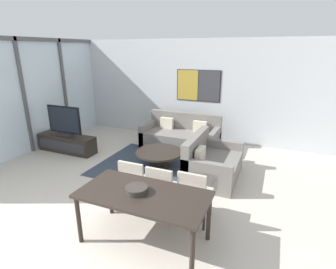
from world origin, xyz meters
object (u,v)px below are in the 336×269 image
(dining_chair_left, at_px, (135,180))
(dining_chair_centre, at_px, (162,187))
(sofa_main, at_px, (181,136))
(fruit_bowl, at_px, (137,189))
(coffee_table, at_px, (159,155))
(dining_table, at_px, (143,198))
(television, at_px, (64,121))
(tv_console, at_px, (67,143))
(dining_chair_right, at_px, (194,192))
(sofa_side, at_px, (210,164))

(dining_chair_left, distance_m, dining_chair_centre, 0.49)
(sofa_main, height_order, fruit_bowl, sofa_main)
(coffee_table, distance_m, fruit_bowl, 2.44)
(coffee_table, height_order, dining_table, dining_table)
(television, distance_m, dining_chair_left, 3.28)
(dining_chair_centre, bearing_deg, coffee_table, 116.47)
(coffee_table, relative_size, fruit_bowl, 3.53)
(tv_console, bearing_deg, dining_chair_right, -21.31)
(dining_chair_centre, xyz_separation_m, fruit_bowl, (-0.09, -0.62, 0.28))
(tv_console, xyz_separation_m, television, (0.00, 0.00, 0.59))
(sofa_side, height_order, dining_table, sofa_side)
(television, height_order, fruit_bowl, television)
(tv_console, bearing_deg, dining_table, -32.59)
(dining_table, bearing_deg, television, 147.40)
(tv_console, xyz_separation_m, coffee_table, (2.56, 0.10, 0.06))
(coffee_table, height_order, dining_chair_centre, dining_chair_centre)
(dining_chair_centre, bearing_deg, dining_table, -90.00)
(tv_console, distance_m, dining_table, 4.03)
(sofa_main, height_order, coffee_table, sofa_main)
(sofa_main, relative_size, fruit_bowl, 6.80)
(television, height_order, dining_chair_right, television)
(sofa_main, xyz_separation_m, dining_table, (0.82, -3.67, 0.39))
(coffee_table, xyz_separation_m, dining_chair_centre, (0.82, -1.65, 0.23))
(sofa_main, relative_size, dining_chair_right, 2.30)
(dining_table, bearing_deg, sofa_main, 102.58)
(television, relative_size, fruit_bowl, 3.33)
(fruit_bowl, bearing_deg, dining_chair_right, 48.97)
(sofa_main, height_order, dining_chair_centre, dining_chair_centre)
(sofa_side, height_order, dining_chair_centre, dining_chair_centre)
(sofa_main, bearing_deg, sofa_side, -51.33)
(sofa_side, distance_m, dining_chair_left, 1.80)
(dining_chair_left, height_order, dining_chair_right, same)
(tv_console, bearing_deg, coffee_table, 2.13)
(television, distance_m, dining_chair_centre, 3.73)
(coffee_table, distance_m, dining_chair_centre, 1.85)
(sofa_main, height_order, dining_chair_right, dining_chair_right)
(sofa_side, bearing_deg, dining_chair_left, 152.27)
(sofa_side, bearing_deg, television, 90.94)
(dining_chair_left, xyz_separation_m, dining_chair_right, (0.98, 0.01, 0.00))
(dining_table, bearing_deg, coffee_table, 109.99)
(dining_chair_left, bearing_deg, sofa_side, 62.27)
(dining_chair_centre, bearing_deg, tv_console, 155.33)
(dining_chair_right, bearing_deg, coffee_table, 129.25)
(dining_table, bearing_deg, dining_chair_right, 52.96)
(coffee_table, bearing_deg, dining_chair_centre, -63.53)
(sofa_main, height_order, dining_table, sofa_main)
(sofa_side, xyz_separation_m, coffee_table, (-1.16, 0.03, -0.00))
(dining_chair_centre, bearing_deg, dining_chair_right, 4.95)
(dining_chair_left, relative_size, fruit_bowl, 2.96)
(dining_table, height_order, dining_chair_left, dining_chair_left)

